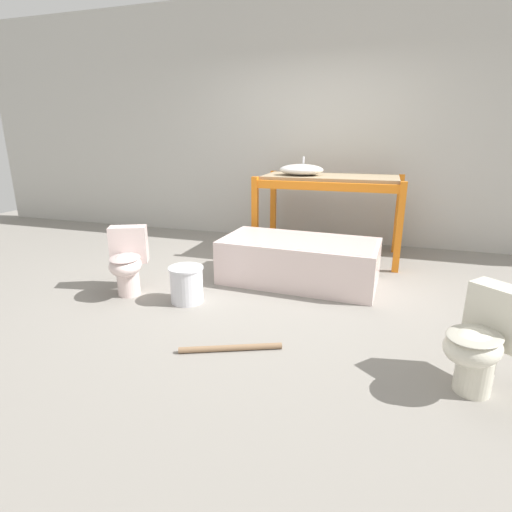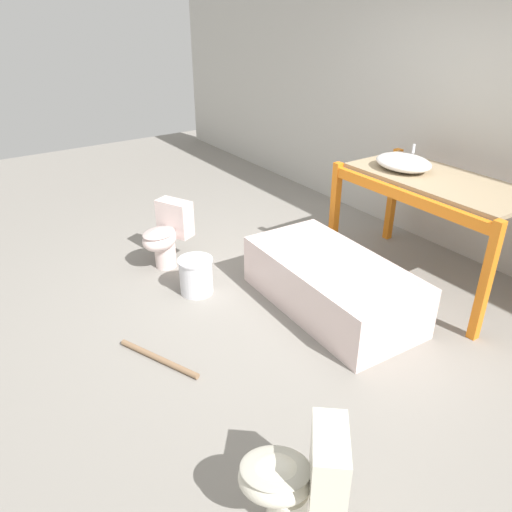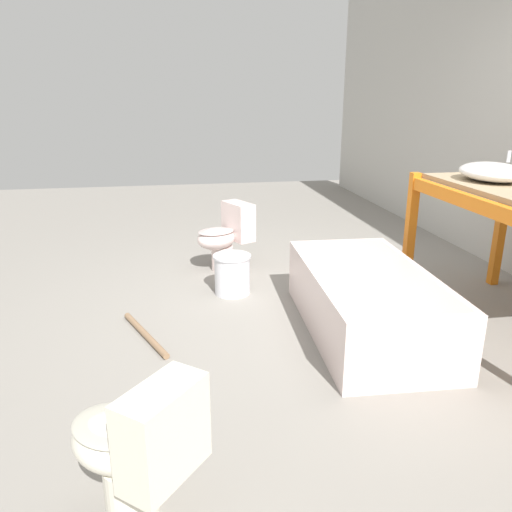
% 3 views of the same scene
% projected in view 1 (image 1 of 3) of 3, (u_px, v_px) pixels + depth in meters
% --- Properties ---
extents(ground_plane, '(12.00, 12.00, 0.00)m').
position_uv_depth(ground_plane, '(269.00, 288.00, 3.93)').
color(ground_plane, gray).
extents(warehouse_wall_rear, '(10.80, 0.08, 3.20)m').
position_uv_depth(warehouse_wall_rear, '(313.00, 123.00, 5.35)').
color(warehouse_wall_rear, beige).
rests_on(warehouse_wall_rear, ground_plane).
extents(shelving_rack, '(1.69, 0.88, 0.98)m').
position_uv_depth(shelving_rack, '(330.00, 188.00, 4.76)').
color(shelving_rack, orange).
rests_on(shelving_rack, ground_plane).
extents(sink_basin, '(0.52, 0.41, 0.21)m').
position_uv_depth(sink_basin, '(301.00, 170.00, 4.73)').
color(sink_basin, white).
rests_on(sink_basin, shelving_rack).
extents(bathtub_main, '(1.58, 0.85, 0.44)m').
position_uv_depth(bathtub_main, '(299.00, 258.00, 4.03)').
color(bathtub_main, silver).
rests_on(bathtub_main, ground_plane).
extents(toilet_near, '(0.57, 0.59, 0.62)m').
position_uv_depth(toilet_near, '(483.00, 339.00, 2.27)').
color(toilet_near, silver).
rests_on(toilet_near, ground_plane).
extents(toilet_far, '(0.50, 0.59, 0.62)m').
position_uv_depth(toilet_far, '(127.00, 260.00, 3.72)').
color(toilet_far, silver).
rests_on(toilet_far, ground_plane).
extents(bucket_white, '(0.31, 0.31, 0.33)m').
position_uv_depth(bucket_white, '(187.00, 284.00, 3.56)').
color(bucket_white, silver).
rests_on(bucket_white, ground_plane).
extents(loose_pipe, '(0.68, 0.32, 0.04)m').
position_uv_depth(loose_pipe, '(231.00, 348.00, 2.78)').
color(loose_pipe, '#8C6B4C').
rests_on(loose_pipe, ground_plane).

